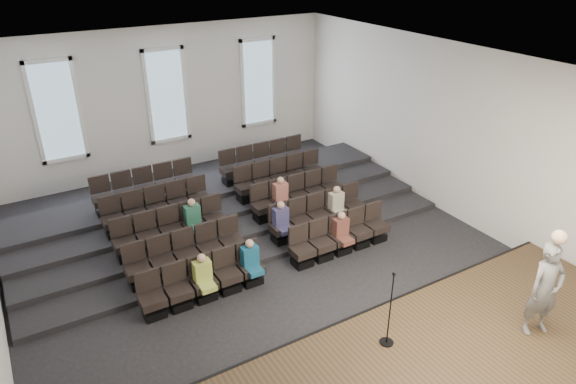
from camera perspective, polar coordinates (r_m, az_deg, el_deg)
name	(u,v)px	position (r m, az deg, el deg)	size (l,w,h in m)	color
ground	(266,262)	(13.36, -2.46, -7.74)	(14.00, 14.00, 0.00)	black
ceiling	(262,67)	(11.34, -2.95, 13.73)	(12.00, 14.00, 0.02)	white
wall_back	(167,101)	(18.28, -13.32, 9.81)	(12.00, 0.04, 5.00)	silver
wall_front	(518,362)	(7.68, 24.22, -16.89)	(12.00, 0.04, 5.00)	silver
wall_right	(447,130)	(15.67, 17.22, 6.60)	(0.04, 14.00, 5.00)	silver
stage_lip	(343,330)	(10.98, 6.13, -15.01)	(11.80, 0.06, 0.52)	black
risers	(216,206)	(15.74, -7.99, -1.52)	(11.80, 4.80, 0.60)	black
seating_rows	(239,214)	(14.19, -5.48, -2.43)	(6.80, 4.70, 1.67)	black
windows	(167,96)	(18.16, -13.32, 10.37)	(8.44, 0.10, 3.24)	white
audience	(272,226)	(13.30, -1.78, -3.79)	(4.85, 2.64, 1.10)	#A6B749
speaker	(545,289)	(11.07, 26.66, -9.66)	(0.72, 0.47, 1.98)	#63615E
mic_stand	(389,323)	(10.14, 11.12, -14.07)	(0.27, 0.27, 1.64)	black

